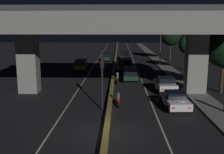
{
  "coord_description": "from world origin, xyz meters",
  "views": [
    {
      "loc": [
        0.8,
        -16.22,
        6.87
      ],
      "look_at": [
        -0.06,
        14.84,
        0.89
      ],
      "focal_mm": 42.0,
      "sensor_mm": 36.0,
      "label": 1
    }
  ],
  "objects_px": {
    "car_dark_green_third": "(130,73)",
    "car_taxi_yellow_lead_oncoming": "(81,64)",
    "car_white_second": "(165,84)",
    "car_dark_green_sixth": "(125,56)",
    "car_dark_green_second_oncoming": "(106,57)",
    "traffic_light_left_of_median": "(102,72)",
    "car_white_lead": "(175,100)",
    "car_dark_green_fourth": "(126,64)",
    "motorcycle_black_filtering_mid": "(117,79)",
    "motorcycle_red_filtering_near": "(118,99)",
    "motorcycle_blue_filtering_far": "(118,70)",
    "street_lamp": "(159,39)",
    "car_dark_red_fifth": "(127,59)"
  },
  "relations": [
    {
      "from": "traffic_light_left_of_median",
      "to": "motorcycle_black_filtering_mid",
      "type": "bearing_deg",
      "value": 83.4
    },
    {
      "from": "motorcycle_red_filtering_near",
      "to": "car_dark_green_second_oncoming",
      "type": "bearing_deg",
      "value": 2.67
    },
    {
      "from": "car_white_second",
      "to": "car_taxi_yellow_lead_oncoming",
      "type": "distance_m",
      "value": 18.07
    },
    {
      "from": "traffic_light_left_of_median",
      "to": "motorcycle_red_filtering_near",
      "type": "bearing_deg",
      "value": 43.28
    },
    {
      "from": "car_white_lead",
      "to": "car_dark_green_fourth",
      "type": "relative_size",
      "value": 0.98
    },
    {
      "from": "street_lamp",
      "to": "car_white_lead",
      "type": "height_order",
      "value": "street_lamp"
    },
    {
      "from": "traffic_light_left_of_median",
      "to": "car_dark_green_third",
      "type": "height_order",
      "value": "traffic_light_left_of_median"
    },
    {
      "from": "street_lamp",
      "to": "car_dark_red_fifth",
      "type": "relative_size",
      "value": 1.93
    },
    {
      "from": "car_dark_green_fourth",
      "to": "motorcycle_blue_filtering_far",
      "type": "height_order",
      "value": "car_dark_green_fourth"
    },
    {
      "from": "car_dark_green_third",
      "to": "motorcycle_black_filtering_mid",
      "type": "bearing_deg",
      "value": 145.77
    },
    {
      "from": "street_lamp",
      "to": "car_dark_green_sixth",
      "type": "distance_m",
      "value": 11.05
    },
    {
      "from": "car_dark_green_third",
      "to": "motorcycle_red_filtering_near",
      "type": "relative_size",
      "value": 2.43
    },
    {
      "from": "street_lamp",
      "to": "car_white_second",
      "type": "xyz_separation_m",
      "value": [
        -2.07,
        -19.31,
        -3.91
      ]
    },
    {
      "from": "car_dark_green_sixth",
      "to": "motorcycle_red_filtering_near",
      "type": "relative_size",
      "value": 2.27
    },
    {
      "from": "motorcycle_black_filtering_mid",
      "to": "car_white_lead",
      "type": "bearing_deg",
      "value": -152.26
    },
    {
      "from": "motorcycle_black_filtering_mid",
      "to": "street_lamp",
      "type": "bearing_deg",
      "value": -25.08
    },
    {
      "from": "car_white_second",
      "to": "car_dark_green_sixth",
      "type": "distance_m",
      "value": 28.09
    },
    {
      "from": "street_lamp",
      "to": "car_dark_green_fourth",
      "type": "distance_m",
      "value": 8.86
    },
    {
      "from": "car_dark_green_second_oncoming",
      "to": "car_taxi_yellow_lead_oncoming",
      "type": "bearing_deg",
      "value": -14.71
    },
    {
      "from": "car_dark_green_third",
      "to": "motorcycle_red_filtering_near",
      "type": "height_order",
      "value": "car_dark_green_third"
    },
    {
      "from": "street_lamp",
      "to": "car_taxi_yellow_lead_oncoming",
      "type": "distance_m",
      "value": 14.63
    },
    {
      "from": "car_dark_green_third",
      "to": "car_dark_green_fourth",
      "type": "xyz_separation_m",
      "value": [
        -0.29,
        7.57,
        0.1
      ]
    },
    {
      "from": "traffic_light_left_of_median",
      "to": "car_white_lead",
      "type": "relative_size",
      "value": 1.08
    },
    {
      "from": "car_dark_green_second_oncoming",
      "to": "motorcycle_blue_filtering_far",
      "type": "xyz_separation_m",
      "value": [
        2.48,
        -15.58,
        -0.09
      ]
    },
    {
      "from": "traffic_light_left_of_median",
      "to": "car_dark_red_fifth",
      "type": "height_order",
      "value": "traffic_light_left_of_median"
    },
    {
      "from": "car_dark_green_fourth",
      "to": "car_white_lead",
      "type": "bearing_deg",
      "value": -167.33
    },
    {
      "from": "street_lamp",
      "to": "car_taxi_yellow_lead_oncoming",
      "type": "height_order",
      "value": "street_lamp"
    },
    {
      "from": "car_dark_green_second_oncoming",
      "to": "car_dark_green_third",
      "type": "bearing_deg",
      "value": 13.4
    },
    {
      "from": "car_dark_green_third",
      "to": "car_taxi_yellow_lead_oncoming",
      "type": "xyz_separation_m",
      "value": [
        -7.57,
        7.97,
        -0.03
      ]
    },
    {
      "from": "car_dark_green_fourth",
      "to": "motorcycle_blue_filtering_far",
      "type": "bearing_deg",
      "value": 160.75
    },
    {
      "from": "car_white_second",
      "to": "car_dark_red_fifth",
      "type": "bearing_deg",
      "value": 6.57
    },
    {
      "from": "car_dark_green_fourth",
      "to": "motorcycle_black_filtering_mid",
      "type": "relative_size",
      "value": 2.59
    },
    {
      "from": "car_taxi_yellow_lead_oncoming",
      "to": "motorcycle_blue_filtering_far",
      "type": "xyz_separation_m",
      "value": [
        5.97,
        -3.77,
        -0.26
      ]
    },
    {
      "from": "car_dark_green_third",
      "to": "car_taxi_yellow_lead_oncoming",
      "type": "relative_size",
      "value": 1.06
    },
    {
      "from": "motorcycle_blue_filtering_far",
      "to": "car_dark_green_second_oncoming",
      "type": "bearing_deg",
      "value": 9.3
    },
    {
      "from": "car_dark_green_sixth",
      "to": "motorcycle_black_filtering_mid",
      "type": "relative_size",
      "value": 2.62
    },
    {
      "from": "motorcycle_red_filtering_near",
      "to": "car_dark_green_sixth",
      "type": "bearing_deg",
      "value": -4.25
    },
    {
      "from": "car_white_second",
      "to": "car_dark_red_fifth",
      "type": "xyz_separation_m",
      "value": [
        -3.54,
        21.89,
        0.03
      ]
    },
    {
      "from": "motorcycle_blue_filtering_far",
      "to": "motorcycle_black_filtering_mid",
      "type": "bearing_deg",
      "value": -179.73
    },
    {
      "from": "car_taxi_yellow_lead_oncoming",
      "to": "car_dark_green_second_oncoming",
      "type": "height_order",
      "value": "car_taxi_yellow_lead_oncoming"
    },
    {
      "from": "car_taxi_yellow_lead_oncoming",
      "to": "motorcycle_red_filtering_near",
      "type": "height_order",
      "value": "car_taxi_yellow_lead_oncoming"
    },
    {
      "from": "traffic_light_left_of_median",
      "to": "motorcycle_black_filtering_mid",
      "type": "distance_m",
      "value": 10.62
    },
    {
      "from": "car_dark_green_sixth",
      "to": "car_dark_green_second_oncoming",
      "type": "height_order",
      "value": "car_dark_green_sixth"
    },
    {
      "from": "car_dark_green_sixth",
      "to": "street_lamp",
      "type": "bearing_deg",
      "value": -146.82
    },
    {
      "from": "car_dark_green_third",
      "to": "motorcycle_red_filtering_near",
      "type": "distance_m",
      "value": 11.59
    },
    {
      "from": "traffic_light_left_of_median",
      "to": "motorcycle_red_filtering_near",
      "type": "distance_m",
      "value": 3.17
    },
    {
      "from": "car_dark_green_second_oncoming",
      "to": "car_dark_red_fifth",
      "type": "bearing_deg",
      "value": 46.17
    },
    {
      "from": "street_lamp",
      "to": "car_dark_green_third",
      "type": "height_order",
      "value": "street_lamp"
    },
    {
      "from": "car_white_second",
      "to": "motorcycle_blue_filtering_far",
      "type": "xyz_separation_m",
      "value": [
        -5.14,
        10.48,
        -0.19
      ]
    },
    {
      "from": "motorcycle_red_filtering_near",
      "to": "car_taxi_yellow_lead_oncoming",
      "type": "bearing_deg",
      "value": 15.31
    }
  ]
}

